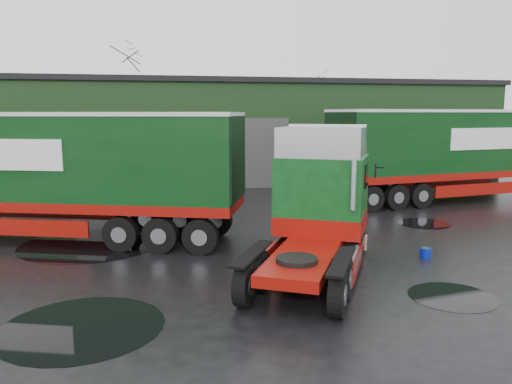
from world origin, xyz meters
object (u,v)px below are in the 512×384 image
hero_tractor (310,205)px  tree_back_b (307,119)px  lorry_right (457,155)px  tree_back_a (125,107)px  warehouse (237,130)px  trailer_left (37,176)px  wash_bucket (425,253)px

hero_tractor → tree_back_b: tree_back_b is taller
lorry_right → tree_back_a: size_ratio=1.80×
warehouse → trailer_left: warehouse is taller
wash_bucket → hero_tractor: bearing=-163.2°
hero_tractor → tree_back_b: 33.62m
trailer_left → wash_bucket: size_ratio=43.65×
hero_tractor → warehouse: bearing=113.9°
warehouse → hero_tractor: 22.24m
wash_bucket → warehouse: bearing=96.3°
warehouse → wash_bucket: warehouse is taller
trailer_left → tree_back_b: size_ratio=1.87×
hero_tractor → tree_back_a: size_ratio=0.67×
trailer_left → tree_back_a: bearing=15.6°
warehouse → trailer_left: bearing=-120.4°
tree_back_a → tree_back_b: bearing=0.0°
trailer_left → hero_tractor: bearing=-108.5°
wash_bucket → tree_back_a: size_ratio=0.03×
tree_back_a → lorry_right: bearing=-52.3°
warehouse → tree_back_a: bearing=128.7°
hero_tractor → tree_back_a: bearing=129.3°
lorry_right → wash_bucket: (-6.71, -8.98, -2.10)m
lorry_right → tree_back_a: (-17.00, 21.96, 2.50)m
wash_bucket → tree_back_b: 31.67m
lorry_right → hero_tractor: bearing=-55.2°
tree_back_b → hero_tractor: bearing=-106.8°
hero_tractor → lorry_right: bearing=71.8°
warehouse → hero_tractor: size_ratio=5.11×
warehouse → lorry_right: bearing=-53.0°
trailer_left → lorry_right: size_ratio=0.82×
lorry_right → tree_back_a: bearing=-151.1°
warehouse → lorry_right: warehouse is taller
tree_back_a → tree_back_b: tree_back_a is taller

